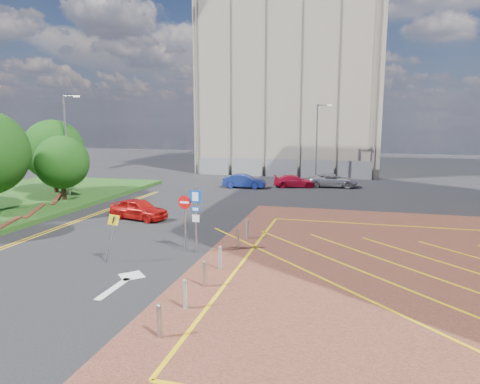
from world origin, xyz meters
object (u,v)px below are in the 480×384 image
at_px(lamp_back, 317,139).
at_px(car_blue_back, 244,181).
at_px(lamp_left_far, 67,141).
at_px(sign_cluster, 192,213).
at_px(tree_d, 54,150).
at_px(car_red_left, 139,209).
at_px(car_silver_back, 333,180).
at_px(car_red_back, 294,181).
at_px(warning_sign, 112,232).
at_px(tree_c, 62,162).

height_order(lamp_back, car_blue_back, lamp_back).
relative_size(lamp_left_far, sign_cluster, 2.50).
distance_m(tree_d, car_red_left, 12.96).
bearing_deg(car_silver_back, car_red_left, 143.32).
relative_size(car_blue_back, car_silver_back, 0.87).
bearing_deg(car_red_left, car_red_back, -13.42).
xyz_separation_m(lamp_back, warning_sign, (-6.63, -29.42, -2.93)).
xyz_separation_m(warning_sign, car_red_left, (-3.03, 8.22, -0.76)).
distance_m(lamp_left_far, car_blue_back, 15.84).
bearing_deg(car_blue_back, sign_cluster, -175.00).
bearing_deg(car_silver_back, lamp_left_far, 117.58).
height_order(sign_cluster, car_red_back, sign_cluster).
height_order(car_red_left, car_blue_back, car_red_left).
bearing_deg(tree_d, sign_cluster, -35.58).
relative_size(lamp_back, car_red_left, 2.04).
distance_m(tree_d, car_blue_back, 16.84).
xyz_separation_m(warning_sign, car_silver_back, (8.54, 25.23, -0.79)).
xyz_separation_m(tree_c, lamp_left_far, (-0.92, 2.00, 1.47)).
relative_size(warning_sign, car_red_left, 0.57).
height_order(lamp_back, car_silver_back, lamp_back).
xyz_separation_m(tree_d, car_blue_back, (14.38, 8.14, -3.22)).
bearing_deg(car_red_back, tree_c, 115.96).
bearing_deg(car_red_left, lamp_left_far, 72.63).
xyz_separation_m(warning_sign, car_blue_back, (0.43, 22.56, -0.78)).
bearing_deg(warning_sign, car_silver_back, 71.30).
height_order(tree_c, car_silver_back, tree_c).
bearing_deg(lamp_left_far, warning_sign, -48.51).
distance_m(tree_c, sign_cluster, 16.53).
xyz_separation_m(tree_c, warning_sign, (10.95, -11.42, -1.76)).
height_order(lamp_back, warning_sign, lamp_back).
height_order(lamp_left_far, car_silver_back, lamp_left_far).
bearing_deg(car_blue_back, lamp_back, -43.93).
height_order(car_blue_back, car_red_back, car_blue_back).
height_order(lamp_back, sign_cluster, lamp_back).
xyz_separation_m(tree_c, car_blue_back, (11.38, 11.14, -2.54)).
bearing_deg(car_red_left, tree_c, 81.09).
height_order(lamp_left_far, lamp_back, lamp_left_far).
relative_size(car_red_left, car_red_back, 0.99).
relative_size(sign_cluster, warning_sign, 1.42).
xyz_separation_m(tree_d, car_red_back, (18.90, 9.79, -3.29)).
bearing_deg(sign_cluster, warning_sign, -139.76).
bearing_deg(sign_cluster, lamp_back, 82.03).
distance_m(tree_c, car_blue_back, 16.13).
bearing_deg(tree_c, lamp_left_far, 114.71).
distance_m(warning_sign, car_red_left, 8.79).
bearing_deg(car_red_back, lamp_left_far, 109.83).
bearing_deg(tree_d, car_silver_back, 25.66).
distance_m(lamp_back, warning_sign, 30.30).
relative_size(tree_c, car_silver_back, 1.07).
height_order(sign_cluster, car_blue_back, sign_cluster).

